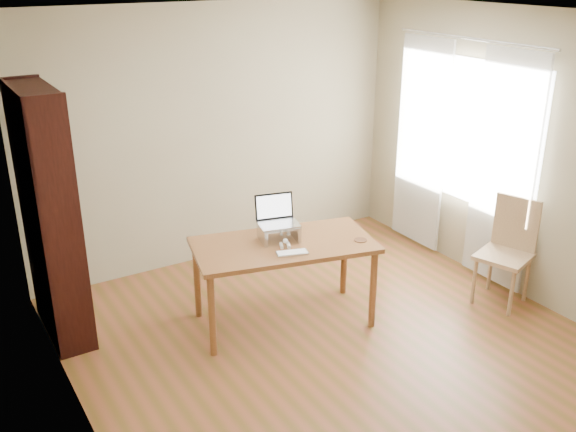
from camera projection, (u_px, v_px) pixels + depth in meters
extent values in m
cube|color=brown|center=(346.00, 354.00, 5.18)|extent=(4.00, 4.50, 0.02)
cube|color=white|center=(360.00, 17.00, 4.21)|extent=(4.00, 4.50, 0.02)
cube|color=gray|center=(218.00, 136.00, 6.48)|extent=(4.00, 0.02, 2.60)
cube|color=gray|center=(74.00, 267.00, 3.72)|extent=(0.02, 4.50, 2.60)
cube|color=gray|center=(535.00, 161.00, 5.67)|extent=(0.02, 4.50, 2.60)
cube|color=white|center=(466.00, 131.00, 6.25)|extent=(0.01, 1.80, 1.40)
cube|color=black|center=(63.00, 235.00, 4.78)|extent=(0.30, 0.04, 2.10)
cube|color=black|center=(38.00, 200.00, 5.46)|extent=(0.30, 0.04, 2.10)
cube|color=black|center=(31.00, 220.00, 5.06)|extent=(0.02, 0.90, 2.10)
cube|color=black|center=(66.00, 326.00, 5.50)|extent=(0.30, 0.84, 0.02)
cube|color=black|center=(67.00, 308.00, 5.46)|extent=(0.20, 0.78, 0.28)
cube|color=black|center=(61.00, 291.00, 5.38)|extent=(0.30, 0.84, 0.03)
cube|color=black|center=(62.00, 272.00, 5.33)|extent=(0.20, 0.78, 0.28)
cube|color=black|center=(55.00, 255.00, 5.25)|extent=(0.30, 0.84, 0.02)
cube|color=black|center=(56.00, 235.00, 5.20)|extent=(0.20, 0.78, 0.28)
cube|color=black|center=(50.00, 216.00, 5.12)|extent=(0.30, 0.84, 0.02)
cube|color=black|center=(51.00, 196.00, 5.07)|extent=(0.20, 0.78, 0.28)
cube|color=black|center=(44.00, 176.00, 5.00)|extent=(0.30, 0.84, 0.02)
cube|color=black|center=(45.00, 154.00, 4.95)|extent=(0.20, 0.78, 0.28)
cube|color=black|center=(37.00, 133.00, 4.87)|extent=(0.30, 0.84, 0.02)
cube|color=black|center=(38.00, 111.00, 4.82)|extent=(0.20, 0.78, 0.28)
cube|color=black|center=(31.00, 89.00, 4.74)|extent=(0.30, 0.84, 0.03)
cube|color=white|center=(503.00, 171.00, 5.88)|extent=(0.03, 0.70, 2.20)
cube|color=white|center=(421.00, 144.00, 6.75)|extent=(0.03, 0.70, 2.20)
cylinder|color=silver|center=(472.00, 39.00, 5.89)|extent=(0.03, 1.90, 0.03)
cube|color=brown|center=(284.00, 245.00, 5.38)|extent=(1.64, 1.09, 0.04)
cylinder|color=brown|center=(194.00, 290.00, 5.43)|extent=(0.06, 0.06, 0.71)
cylinder|color=brown|center=(329.00, 253.00, 6.11)|extent=(0.06, 0.06, 0.71)
cylinder|color=brown|center=(228.00, 324.00, 4.93)|extent=(0.06, 0.06, 0.71)
cylinder|color=brown|center=(370.00, 280.00, 5.60)|extent=(0.06, 0.06, 0.71)
cube|color=silver|center=(264.00, 237.00, 5.34)|extent=(0.03, 0.25, 0.12)
cube|color=silver|center=(293.00, 230.00, 5.48)|extent=(0.03, 0.25, 0.12)
cube|color=silver|center=(279.00, 226.00, 5.39)|extent=(0.32, 0.25, 0.01)
cube|color=silver|center=(279.00, 224.00, 5.38)|extent=(0.38, 0.30, 0.02)
cube|color=black|center=(271.00, 206.00, 5.44)|extent=(0.33, 0.12, 0.22)
cube|color=white|center=(271.00, 207.00, 5.44)|extent=(0.30, 0.11, 0.19)
cube|color=silver|center=(292.00, 253.00, 5.17)|extent=(0.28, 0.18, 0.02)
cube|color=white|center=(292.00, 252.00, 5.16)|extent=(0.25, 0.16, 0.00)
cylinder|color=brown|center=(361.00, 240.00, 5.42)|extent=(0.11, 0.11, 0.01)
ellipsoid|color=#474137|center=(280.00, 231.00, 5.45)|extent=(0.16, 0.36, 0.12)
ellipsoid|color=#474137|center=(273.00, 227.00, 5.54)|extent=(0.14, 0.15, 0.11)
ellipsoid|color=#474137|center=(292.00, 237.00, 5.29)|extent=(0.10, 0.09, 0.09)
ellipsoid|color=silver|center=(289.00, 239.00, 5.33)|extent=(0.09, 0.09, 0.08)
sphere|color=silver|center=(294.00, 240.00, 5.27)|extent=(0.04, 0.04, 0.04)
cone|color=#474137|center=(288.00, 233.00, 5.27)|extent=(0.03, 0.04, 0.04)
cone|color=#474137|center=(294.00, 231.00, 5.29)|extent=(0.03, 0.04, 0.04)
cylinder|color=silver|center=(289.00, 245.00, 5.29)|extent=(0.03, 0.09, 0.03)
cylinder|color=silver|center=(295.00, 244.00, 5.32)|extent=(0.03, 0.09, 0.03)
cylinder|color=#474137|center=(281.00, 228.00, 5.61)|extent=(0.13, 0.19, 0.03)
cube|color=tan|center=(504.00, 257.00, 5.79)|extent=(0.55, 0.55, 0.04)
cylinder|color=tan|center=(502.00, 292.00, 5.65)|extent=(0.04, 0.04, 0.46)
cylinder|color=tan|center=(529.00, 282.00, 5.82)|extent=(0.04, 0.04, 0.46)
cylinder|color=tan|center=(473.00, 276.00, 5.93)|extent=(0.04, 0.04, 0.46)
cylinder|color=tan|center=(499.00, 268.00, 6.10)|extent=(0.04, 0.04, 0.46)
cube|color=tan|center=(522.00, 226.00, 5.78)|extent=(0.16, 0.40, 0.52)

